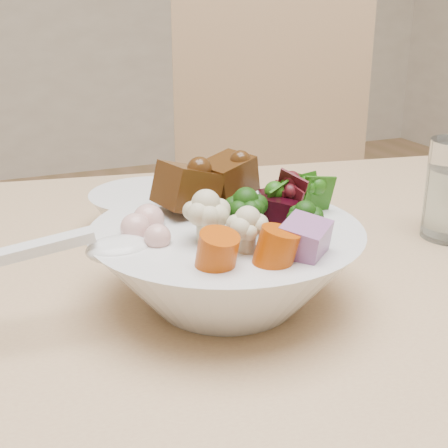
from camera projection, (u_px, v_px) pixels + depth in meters
The scene contains 4 objects.
chair_far at pixel (278, 202), 1.35m from camera, with size 0.55×0.55×0.95m.
food_bowl at pixel (227, 258), 0.57m from camera, with size 0.25×0.25×0.13m.
soup_spoon at pixel (96, 249), 0.51m from camera, with size 0.16×0.05×0.03m.
side_bowl at pixel (150, 211), 0.75m from camera, with size 0.14×0.14×0.05m, color silver, non-canonical shape.
Camera 1 is at (-0.33, -0.47, 0.96)m, focal length 50.00 mm.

